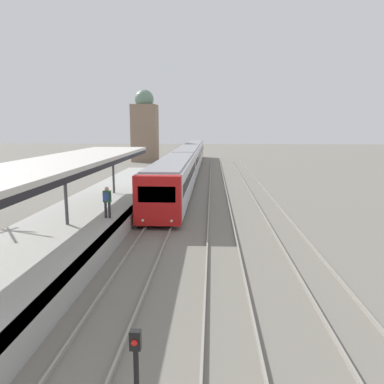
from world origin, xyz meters
The scene contains 5 objects.
platform_canopy centered at (-4.11, 14.13, 3.95)m, with size 4.00×22.21×3.21m.
person_on_platform centered at (-2.52, 15.52, 1.85)m, with size 0.40×0.40×1.66m.
train_near centered at (0.00, 41.55, 1.73)m, with size 2.64×50.66×3.13m.
signal_post_near centered at (1.64, 2.54, 1.28)m, with size 0.20×0.21×2.09m.
distant_domed_building centered at (-8.06, 57.86, 5.44)m, with size 4.00×4.00×11.48m.
Camera 1 is at (2.97, -3.43, 5.62)m, focal length 35.00 mm.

